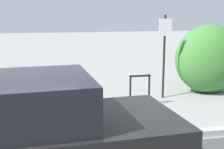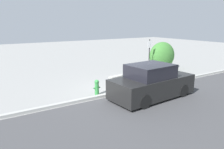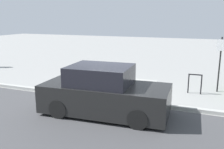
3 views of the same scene
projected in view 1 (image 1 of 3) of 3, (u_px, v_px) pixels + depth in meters
curb at (13, 149)px, 5.37m from camera, size 60.00×0.20×0.13m
bench at (45, 102)px, 6.69m from camera, size 1.93×0.57×0.55m
bike_rack at (140, 87)px, 7.89m from camera, size 0.55×0.06×0.83m
sign_post at (164, 49)px, 8.52m from camera, size 0.36×0.08×2.30m
shrub_hedge at (209, 59)px, 9.20m from camera, size 2.08×1.51×2.03m
parked_car_near at (27, 143)px, 4.10m from camera, size 4.14×1.95×1.59m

